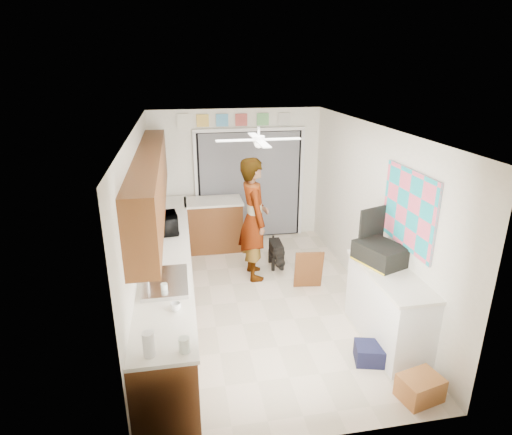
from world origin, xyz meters
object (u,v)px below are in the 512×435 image
microwave (166,223)px  paper_towel_roll (149,344)px  cardboard_box (420,388)px  navy_crate (371,353)px  cup (176,307)px  suitcase (380,254)px  dog (276,253)px  man (254,219)px

microwave → paper_towel_roll: size_ratio=2.16×
cardboard_box → navy_crate: bearing=111.4°
microwave → navy_crate: microwave is taller
microwave → cup: size_ratio=4.43×
cup → navy_crate: bearing=0.5°
microwave → paper_towel_roll: (-0.09, -2.84, -0.02)m
paper_towel_roll → cardboard_box: bearing=1.1°
cup → microwave: bearing=93.4°
paper_towel_roll → navy_crate: (2.40, 0.69, -0.94)m
cardboard_box → suitcase: bearing=86.9°
cardboard_box → paper_towel_roll: bearing=-178.9°
paper_towel_roll → navy_crate: 2.67m
paper_towel_roll → microwave: bearing=88.1°
dog → cardboard_box: bearing=-74.3°
navy_crate → dog: dog is taller
dog → navy_crate: bearing=-76.3°
cardboard_box → dog: 3.35m
microwave → dog: (1.77, 0.47, -0.83)m
cardboard_box → dog: dog is taller
suitcase → dog: (-0.85, 1.98, -0.82)m
paper_towel_roll → cardboard_box: (2.65, 0.05, -0.92)m
cup → paper_towel_roll: 0.71m
cardboard_box → microwave: bearing=132.5°
suitcase → man: bearing=106.0°
suitcase → navy_crate: bearing=-137.3°
cardboard_box → navy_crate: size_ratio=1.17×
cardboard_box → dog: bearing=103.6°
cup → suitcase: size_ratio=0.19×
microwave → cardboard_box: size_ratio=1.16×
cup → paper_towel_roll: size_ratio=0.49×
microwave → man: (1.34, 0.21, -0.09)m
dog → man: bearing=-146.6°
man → cardboard_box: bearing=-160.9°
dog → suitcase: bearing=-64.4°
navy_crate → dog: 2.68m
suitcase → dog: 2.31m
cardboard_box → navy_crate: (-0.25, 0.64, -0.02)m
paper_towel_roll → navy_crate: paper_towel_roll is taller
navy_crate → microwave: bearing=136.9°
cup → paper_towel_roll: paper_towel_roll is taller
microwave → navy_crate: bearing=-140.4°
microwave → man: size_ratio=0.25×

